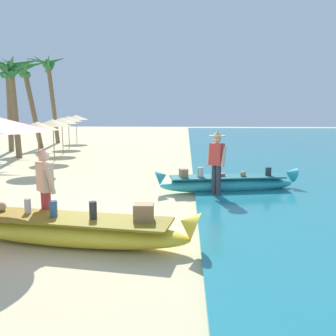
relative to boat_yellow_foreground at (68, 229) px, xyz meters
The scene contains 14 objects.
ground_plane 1.15m from the boat_yellow_foreground, 118.46° to the left, with size 80.00×80.00×0.00m, color beige.
boat_yellow_foreground is the anchor object (origin of this frame).
boat_cyan_midground 5.48m from the boat_yellow_foreground, 53.09° to the left, with size 4.23×1.34×0.77m.
person_vendor_hatted 4.78m from the boat_yellow_foreground, 51.57° to the left, with size 0.55×0.50×1.83m.
person_tourist_customer 1.06m from the boat_yellow_foreground, 135.60° to the left, with size 0.51×0.54×1.64m.
parasol_row_0 8.53m from the boat_yellow_foreground, 114.53° to the left, with size 1.60×1.60×1.91m.
parasol_row_1 11.34m from the boat_yellow_foreground, 110.39° to the left, with size 1.60×1.60×1.91m.
parasol_row_2 13.96m from the boat_yellow_foreground, 108.36° to the left, with size 1.60×1.60×1.91m.
parasol_row_3 16.78m from the boat_yellow_foreground, 107.04° to the left, with size 1.60×1.60×1.91m.
parasol_row_4 20.00m from the boat_yellow_foreground, 105.60° to the left, with size 1.60×1.60×1.91m.
palm_tree_tall_inland 20.95m from the boat_yellow_foreground, 110.36° to the left, with size 2.75×2.52×5.91m.
palm_tree_leaning_seaward 17.92m from the boat_yellow_foreground, 114.72° to the left, with size 2.83×2.61×5.30m.
palm_tree_mid_cluster 13.60m from the boat_yellow_foreground, 118.02° to the left, with size 2.66×2.58×4.88m.
palm_tree_far_behind 16.54m from the boat_yellow_foreground, 117.93° to the left, with size 2.83×2.23×5.01m.
Camera 1 is at (2.62, -7.43, 2.46)m, focal length 40.59 mm.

